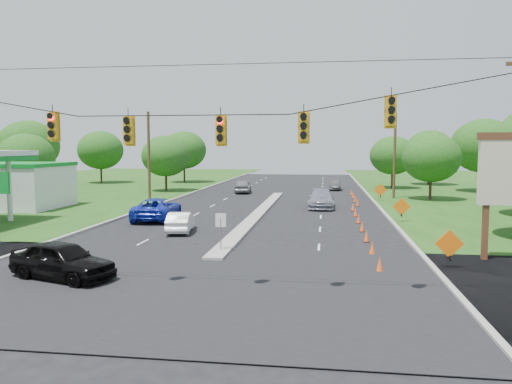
# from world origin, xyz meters

# --- Properties ---
(ground) EXTENTS (160.00, 160.00, 0.00)m
(ground) POSITION_xyz_m (0.00, 0.00, 0.00)
(ground) COLOR black
(ground) RESTS_ON ground
(cross_street) EXTENTS (160.00, 14.00, 0.02)m
(cross_street) POSITION_xyz_m (0.00, 0.00, 0.00)
(cross_street) COLOR black
(cross_street) RESTS_ON ground
(curb_left) EXTENTS (0.25, 110.00, 0.16)m
(curb_left) POSITION_xyz_m (-10.10, 30.00, 0.00)
(curb_left) COLOR gray
(curb_left) RESTS_ON ground
(curb_right) EXTENTS (0.25, 110.00, 0.16)m
(curb_right) POSITION_xyz_m (10.10, 30.00, 0.00)
(curb_right) COLOR gray
(curb_right) RESTS_ON ground
(median) EXTENTS (1.00, 34.00, 0.18)m
(median) POSITION_xyz_m (0.00, 21.00, 0.00)
(median) COLOR gray
(median) RESTS_ON ground
(median_sign) EXTENTS (0.55, 0.06, 2.05)m
(median_sign) POSITION_xyz_m (0.00, 6.00, 1.46)
(median_sign) COLOR gray
(median_sign) RESTS_ON ground
(signal_span) EXTENTS (25.60, 0.32, 9.00)m
(signal_span) POSITION_xyz_m (-0.05, -1.00, 4.97)
(signal_span) COLOR #422D1C
(signal_span) RESTS_ON ground
(utility_pole_far_left) EXTENTS (0.28, 0.28, 9.00)m
(utility_pole_far_left) POSITION_xyz_m (-12.50, 30.00, 4.50)
(utility_pole_far_left) COLOR #422D1C
(utility_pole_far_left) RESTS_ON ground
(utility_pole_far_right) EXTENTS (0.28, 0.28, 9.00)m
(utility_pole_far_right) POSITION_xyz_m (12.50, 35.00, 4.50)
(utility_pole_far_right) COLOR #422D1C
(utility_pole_far_right) RESTS_ON ground
(cone_0) EXTENTS (0.32, 0.32, 0.70)m
(cone_0) POSITION_xyz_m (7.68, 3.00, 0.35)
(cone_0) COLOR #FE551F
(cone_0) RESTS_ON ground
(cone_1) EXTENTS (0.32, 0.32, 0.70)m
(cone_1) POSITION_xyz_m (7.68, 6.50, 0.35)
(cone_1) COLOR #FE551F
(cone_1) RESTS_ON ground
(cone_2) EXTENTS (0.32, 0.32, 0.70)m
(cone_2) POSITION_xyz_m (7.68, 10.00, 0.35)
(cone_2) COLOR #FE551F
(cone_2) RESTS_ON ground
(cone_3) EXTENTS (0.32, 0.32, 0.70)m
(cone_3) POSITION_xyz_m (7.68, 13.50, 0.35)
(cone_3) COLOR #FE551F
(cone_3) RESTS_ON ground
(cone_4) EXTENTS (0.32, 0.32, 0.70)m
(cone_4) POSITION_xyz_m (7.68, 17.00, 0.35)
(cone_4) COLOR #FE551F
(cone_4) RESTS_ON ground
(cone_5) EXTENTS (0.32, 0.32, 0.70)m
(cone_5) POSITION_xyz_m (7.68, 20.50, 0.35)
(cone_5) COLOR #FE551F
(cone_5) RESTS_ON ground
(cone_6) EXTENTS (0.32, 0.32, 0.70)m
(cone_6) POSITION_xyz_m (7.68, 24.00, 0.35)
(cone_6) COLOR #FE551F
(cone_6) RESTS_ON ground
(cone_7) EXTENTS (0.32, 0.32, 0.70)m
(cone_7) POSITION_xyz_m (8.28, 27.50, 0.35)
(cone_7) COLOR #FE551F
(cone_7) RESTS_ON ground
(cone_8) EXTENTS (0.32, 0.32, 0.70)m
(cone_8) POSITION_xyz_m (8.28, 31.00, 0.35)
(cone_8) COLOR #FE551F
(cone_8) RESTS_ON ground
(cone_9) EXTENTS (0.32, 0.32, 0.70)m
(cone_9) POSITION_xyz_m (8.28, 34.50, 0.35)
(cone_9) COLOR #FE551F
(cone_9) RESTS_ON ground
(cone_10) EXTENTS (0.32, 0.32, 0.70)m
(cone_10) POSITION_xyz_m (8.28, 38.00, 0.35)
(cone_10) COLOR #FE551F
(cone_10) RESTS_ON ground
(work_sign_0) EXTENTS (1.27, 0.58, 1.37)m
(work_sign_0) POSITION_xyz_m (10.80, 4.00, 1.09)
(work_sign_0) COLOR black
(work_sign_0) RESTS_ON ground
(work_sign_1) EXTENTS (1.27, 0.58, 1.37)m
(work_sign_1) POSITION_xyz_m (10.80, 18.00, 1.09)
(work_sign_1) COLOR black
(work_sign_1) RESTS_ON ground
(work_sign_2) EXTENTS (1.27, 0.58, 1.37)m
(work_sign_2) POSITION_xyz_m (10.80, 32.00, 1.09)
(work_sign_2) COLOR black
(work_sign_2) RESTS_ON ground
(tree_2) EXTENTS (5.88, 5.88, 6.86)m
(tree_2) POSITION_xyz_m (-26.00, 30.00, 4.34)
(tree_2) COLOR black
(tree_2) RESTS_ON ground
(tree_3) EXTENTS (7.56, 7.56, 8.82)m
(tree_3) POSITION_xyz_m (-32.00, 40.00, 5.58)
(tree_3) COLOR black
(tree_3) RESTS_ON ground
(tree_4) EXTENTS (6.72, 6.72, 7.84)m
(tree_4) POSITION_xyz_m (-28.00, 52.00, 4.96)
(tree_4) COLOR black
(tree_4) RESTS_ON ground
(tree_5) EXTENTS (5.88, 5.88, 6.86)m
(tree_5) POSITION_xyz_m (-14.00, 40.00, 4.34)
(tree_5) COLOR black
(tree_5) RESTS_ON ground
(tree_6) EXTENTS (6.72, 6.72, 7.84)m
(tree_6) POSITION_xyz_m (-16.00, 55.00, 4.96)
(tree_6) COLOR black
(tree_6) RESTS_ON ground
(tree_9) EXTENTS (5.88, 5.88, 6.86)m
(tree_9) POSITION_xyz_m (16.00, 34.00, 4.34)
(tree_9) COLOR black
(tree_9) RESTS_ON ground
(tree_10) EXTENTS (7.56, 7.56, 8.82)m
(tree_10) POSITION_xyz_m (24.00, 44.00, 5.58)
(tree_10) COLOR black
(tree_10) RESTS_ON ground
(tree_11) EXTENTS (6.72, 6.72, 7.84)m
(tree_11) POSITION_xyz_m (20.00, 55.00, 4.96)
(tree_11) COLOR black
(tree_11) RESTS_ON ground
(tree_12) EXTENTS (5.88, 5.88, 6.86)m
(tree_12) POSITION_xyz_m (14.00, 48.00, 4.34)
(tree_12) COLOR black
(tree_12) RESTS_ON ground
(black_sedan) EXTENTS (5.04, 3.25, 1.60)m
(black_sedan) POSITION_xyz_m (-5.39, 0.01, 0.80)
(black_sedan) COLOR black
(black_sedan) RESTS_ON ground
(white_sedan) EXTENTS (1.98, 4.15, 1.31)m
(white_sedan) POSITION_xyz_m (-3.88, 11.84, 0.66)
(white_sedan) COLOR white
(white_sedan) RESTS_ON ground
(blue_pickup) EXTENTS (3.16, 6.11, 1.65)m
(blue_pickup) POSITION_xyz_m (-7.12, 16.75, 0.82)
(blue_pickup) COLOR #1729AF
(blue_pickup) RESTS_ON ground
(silver_car_far) EXTENTS (2.35, 5.64, 1.63)m
(silver_car_far) POSITION_xyz_m (4.99, 25.82, 0.81)
(silver_car_far) COLOR gray
(silver_car_far) RESTS_ON ground
(silver_car_oncoming) EXTENTS (2.30, 4.80, 1.58)m
(silver_car_oncoming) POSITION_xyz_m (-4.34, 39.27, 0.79)
(silver_car_oncoming) COLOR gray
(silver_car_oncoming) RESTS_ON ground
(dark_car_receding) EXTENTS (1.49, 3.98, 1.30)m
(dark_car_receding) POSITION_xyz_m (6.59, 44.83, 0.65)
(dark_car_receding) COLOR #2D2D2D
(dark_car_receding) RESTS_ON ground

